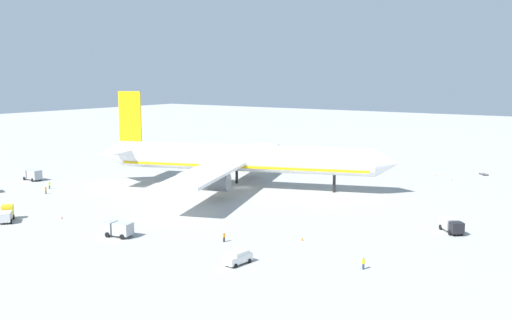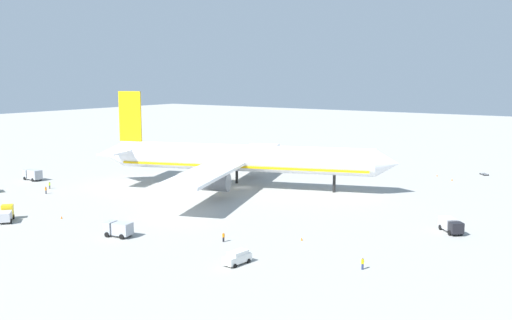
% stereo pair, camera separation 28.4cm
% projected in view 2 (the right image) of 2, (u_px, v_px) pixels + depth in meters
% --- Properties ---
extents(ground_plane, '(600.00, 600.00, 0.00)m').
position_uv_depth(ground_plane, '(243.00, 188.00, 142.06)').
color(ground_plane, '#9E9E99').
extents(airliner, '(72.97, 69.88, 23.32)m').
position_uv_depth(airliner, '(238.00, 159.00, 141.31)').
color(airliner, white).
rests_on(airliner, ground).
extents(service_truck_0, '(6.06, 2.84, 2.82)m').
position_uv_depth(service_truck_0, '(33.00, 174.00, 151.84)').
color(service_truck_0, '#999EA5').
rests_on(service_truck_0, ground).
extents(service_truck_1, '(5.50, 5.91, 2.40)m').
position_uv_depth(service_truck_1, '(451.00, 225.00, 101.65)').
color(service_truck_1, black).
rests_on(service_truck_1, ground).
extents(service_truck_3, '(5.13, 3.24, 2.54)m').
position_uv_depth(service_truck_3, '(118.00, 228.00, 98.82)').
color(service_truck_3, '#999EA5').
rests_on(service_truck_3, ground).
extents(service_truck_4, '(5.42, 5.06, 2.83)m').
position_uv_depth(service_truck_4, '(6.00, 214.00, 109.22)').
color(service_truck_4, yellow).
rests_on(service_truck_4, ground).
extents(service_van, '(2.45, 4.74, 1.97)m').
position_uv_depth(service_van, '(237.00, 257.00, 84.54)').
color(service_van, white).
rests_on(service_van, ground).
extents(baggage_cart_0, '(2.81, 2.95, 0.40)m').
position_uv_depth(baggage_cart_0, '(484.00, 174.00, 159.95)').
color(baggage_cart_0, '#595B60').
rests_on(baggage_cart_0, ground).
extents(ground_worker_0, '(0.54, 0.54, 1.75)m').
position_uv_depth(ground_worker_0, '(50.00, 185.00, 140.43)').
color(ground_worker_0, '#3F3F47').
rests_on(ground_worker_0, ground).
extents(ground_worker_1, '(0.50, 0.50, 1.77)m').
position_uv_depth(ground_worker_1, '(46.00, 190.00, 134.46)').
color(ground_worker_1, '#3F3F47').
rests_on(ground_worker_1, ground).
extents(ground_worker_2, '(0.51, 0.51, 1.71)m').
position_uv_depth(ground_worker_2, '(363.00, 264.00, 82.23)').
color(ground_worker_2, navy).
rests_on(ground_worker_2, ground).
extents(ground_worker_3, '(0.47, 0.47, 1.62)m').
position_uv_depth(ground_worker_3, '(223.00, 237.00, 95.84)').
color(ground_worker_3, black).
rests_on(ground_worker_3, ground).
extents(traffic_cone_0, '(0.36, 0.36, 0.55)m').
position_uv_depth(traffic_cone_0, '(267.00, 159.00, 188.42)').
color(traffic_cone_0, orange).
rests_on(traffic_cone_0, ground).
extents(traffic_cone_1, '(0.36, 0.36, 0.55)m').
position_uv_depth(traffic_cone_1, '(302.00, 239.00, 96.72)').
color(traffic_cone_1, orange).
rests_on(traffic_cone_1, ground).
extents(traffic_cone_2, '(0.36, 0.36, 0.55)m').
position_uv_depth(traffic_cone_2, '(452.00, 180.00, 151.38)').
color(traffic_cone_2, orange).
rests_on(traffic_cone_2, ground).
extents(traffic_cone_3, '(0.36, 0.36, 0.55)m').
position_uv_depth(traffic_cone_3, '(437.00, 175.00, 157.94)').
color(traffic_cone_3, orange).
rests_on(traffic_cone_3, ground).
extents(traffic_cone_4, '(0.36, 0.36, 0.55)m').
position_uv_depth(traffic_cone_4, '(62.00, 217.00, 111.39)').
color(traffic_cone_4, orange).
rests_on(traffic_cone_4, ground).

